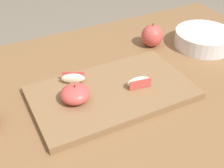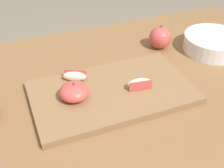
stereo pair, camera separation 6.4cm
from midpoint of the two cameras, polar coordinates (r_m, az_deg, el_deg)
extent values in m
cube|color=brown|center=(0.90, -0.96, -2.22)|extent=(1.36, 0.88, 0.03)
cube|color=brown|center=(1.66, 12.61, 1.30)|extent=(0.06, 0.06, 0.70)
cube|color=olive|center=(0.87, -2.11, -1.67)|extent=(0.46, 0.27, 0.02)
ellipsoid|color=#D14C47|center=(0.82, -9.19, -1.91)|extent=(0.08, 0.08, 0.05)
cylinder|color=#4C3319|center=(0.81, -9.35, -0.54)|extent=(0.00, 0.00, 0.01)
ellipsoid|color=#F4EACC|center=(0.89, -9.44, 0.99)|extent=(0.07, 0.05, 0.03)
cube|color=#D14C47|center=(0.90, -9.35, 1.45)|extent=(0.06, 0.03, 0.03)
ellipsoid|color=#F4EACC|center=(0.87, 2.95, 0.39)|extent=(0.07, 0.03, 0.03)
cube|color=#D14C47|center=(0.86, 3.26, -0.08)|extent=(0.07, 0.01, 0.03)
sphere|color=#D14C47|center=(1.11, 5.95, 9.06)|extent=(0.08, 0.08, 0.08)
cylinder|color=#4C3319|center=(1.09, 6.09, 11.02)|extent=(0.00, 0.00, 0.01)
cylinder|color=white|center=(1.15, 15.43, 8.22)|extent=(0.21, 0.21, 0.06)
cylinder|color=white|center=(1.15, 15.47, 8.49)|extent=(0.17, 0.17, 0.05)
camera|label=1|loc=(0.03, -92.16, -1.59)|focal=48.29mm
camera|label=2|loc=(0.03, 87.84, 1.59)|focal=48.29mm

